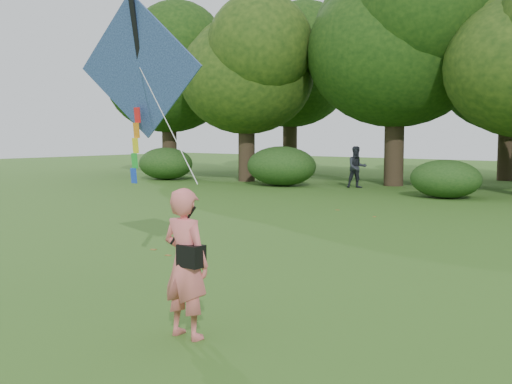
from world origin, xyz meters
The scene contains 6 objects.
ground centered at (0.00, 0.00, 0.00)m, with size 100.00×100.00×0.00m, color #265114.
man_kite_flyer centered at (-0.16, -0.46, 0.89)m, with size 0.65×0.43×1.78m, color #EA6E6E.
bystander_left centered at (-8.72, 18.89, 0.91)m, with size 0.89×0.69×1.82m, color #23262F.
crossbody_bag centered at (-0.04, -0.49, 1.01)m, with size 0.43×0.20×0.71m.
flying_kite centered at (-3.19, 1.57, 3.47)m, with size 4.48×2.48×3.15m.
fallen_leaves centered at (0.69, 5.29, 0.01)m, with size 11.19×15.37×0.01m.
Camera 1 is at (5.08, -5.79, 2.42)m, focal length 45.00 mm.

